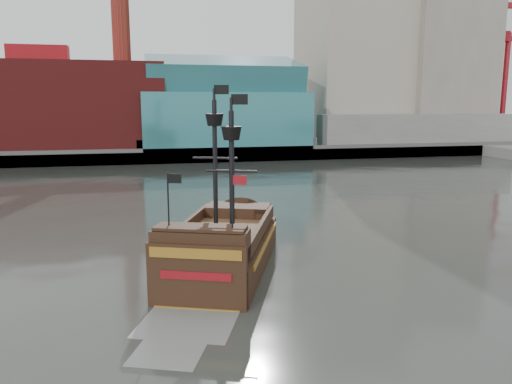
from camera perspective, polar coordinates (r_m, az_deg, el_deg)
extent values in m
plane|color=#292C27|center=(25.82, -0.32, -12.95)|extent=(400.00, 400.00, 0.00)
cube|color=slate|center=(115.66, -10.38, 5.42)|extent=(220.00, 60.00, 2.00)
cube|color=#4C4C49|center=(86.29, -9.45, 4.11)|extent=(220.00, 1.00, 2.60)
cube|color=maroon|center=(96.66, -23.26, 8.93)|extent=(42.00, 18.00, 15.00)
cube|color=#2E767C|center=(94.46, -3.72, 8.19)|extent=(30.00, 16.00, 10.00)
cube|color=#9E9383|center=(113.62, 11.13, 17.45)|extent=(20.00, 22.00, 46.00)
cube|color=gray|center=(118.10, 20.17, 14.79)|extent=(18.00, 18.00, 38.00)
cube|color=#9E9383|center=(133.45, 12.19, 17.59)|extent=(24.00, 20.00, 52.00)
cube|color=slate|center=(103.96, 17.98, 6.80)|extent=(40.00, 6.00, 6.00)
cylinder|color=maroon|center=(98.86, -15.32, 20.19)|extent=(3.20, 3.20, 22.00)
cube|color=#2E767C|center=(94.54, -3.78, 13.05)|extent=(28.00, 14.94, 8.78)
cube|color=slate|center=(134.27, 25.53, 6.30)|extent=(4.00, 4.00, 3.00)
cylinder|color=maroon|center=(134.33, 26.01, 12.47)|extent=(1.40, 1.40, 32.00)
cube|color=maroon|center=(134.23, 25.47, 18.98)|extent=(5.00, 2.50, 2.50)
cube|color=slate|center=(148.31, 26.19, 6.52)|extent=(4.00, 4.00, 3.00)
cylinder|color=maroon|center=(148.24, 26.54, 10.95)|extent=(1.40, 1.40, 26.00)
cube|color=maroon|center=(147.26, 25.98, 15.70)|extent=(5.00, 2.50, 2.50)
cube|color=black|center=(31.30, -3.71, -7.57)|extent=(9.34, 13.42, 2.68)
cube|color=#4B301B|center=(30.88, -3.74, -4.92)|extent=(8.41, 12.08, 0.31)
cube|color=black|center=(35.51, -2.05, -2.32)|extent=(4.99, 3.91, 1.03)
cube|color=black|center=(25.65, -6.32, -6.31)|extent=(5.17, 3.33, 1.86)
cube|color=black|center=(25.30, -6.80, -10.50)|extent=(4.80, 2.09, 4.13)
cube|color=#94641C|center=(24.64, -6.97, -7.01)|extent=(4.35, 1.78, 0.52)
cube|color=maroon|center=(24.99, -6.92, -9.50)|extent=(3.39, 1.40, 0.41)
cylinder|color=black|center=(31.75, -4.69, 3.17)|extent=(0.37, 0.37, 8.05)
cylinder|color=black|center=(28.12, -2.78, 1.66)|extent=(0.37, 0.37, 7.43)
cone|color=black|center=(31.54, -4.77, 8.20)|extent=(1.47, 1.47, 0.72)
cone|color=black|center=(27.87, -2.83, 6.71)|extent=(1.47, 1.47, 0.72)
cube|color=black|center=(31.43, -3.98, 11.60)|extent=(0.88, 0.37, 0.57)
cube|color=black|center=(27.73, -1.90, 10.54)|extent=(0.88, 0.37, 0.57)
cube|color=gray|center=(24.24, -7.86, -14.63)|extent=(5.44, 5.07, 0.02)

